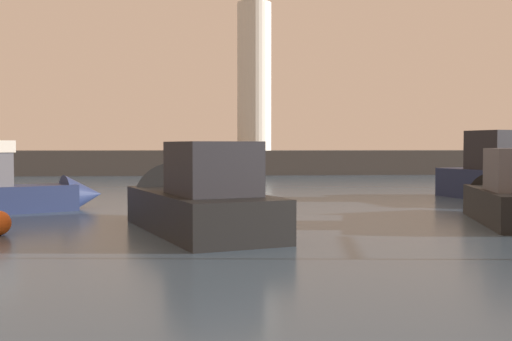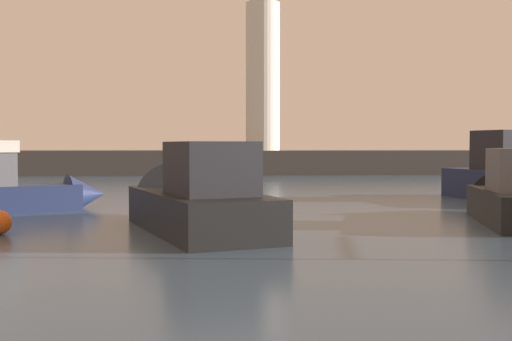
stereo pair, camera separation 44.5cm
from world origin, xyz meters
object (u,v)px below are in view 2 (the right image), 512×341
object	(u,v)px
lighthouse	(263,66)
motorboat_0	(29,191)
motorboat_1	(186,200)
motorboat_2	(508,197)

from	to	relation	value
lighthouse	motorboat_0	world-z (taller)	lighthouse
motorboat_1	motorboat_2	bearing A→B (deg)	4.46
lighthouse	motorboat_2	distance (m)	37.92
lighthouse	motorboat_0	distance (m)	35.15
motorboat_0	motorboat_2	distance (m)	18.45
motorboat_0	lighthouse	bearing A→B (deg)	69.72
motorboat_0	motorboat_2	xyz separation A→B (m)	(17.91, -4.45, 0.01)
lighthouse	motorboat_0	xyz separation A→B (m)	(-11.77, -31.86, -9.06)
motorboat_2	motorboat_1	bearing A→B (deg)	-175.54
lighthouse	motorboat_1	xyz separation A→B (m)	(-5.16, -37.19, -9.02)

